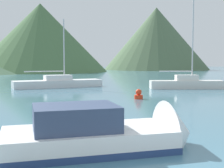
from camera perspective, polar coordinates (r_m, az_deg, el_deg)
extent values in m
cube|color=white|center=(9.49, -4.37, -10.13)|extent=(5.33, 3.12, 0.66)
cube|color=navy|center=(9.56, -4.36, -11.47)|extent=(5.36, 3.13, 0.20)
cone|color=white|center=(10.47, 11.91, -8.83)|extent=(1.26, 2.30, 2.18)
cube|color=#334260|center=(9.28, -6.69, -6.08)|extent=(2.70, 2.22, 0.73)
cube|color=white|center=(31.65, -9.85, 0.06)|extent=(8.96, 4.70, 0.72)
cube|color=white|center=(31.61, -9.86, 1.17)|extent=(2.94, 2.17, 0.50)
cylinder|color=#BCBCC1|center=(31.76, -8.77, 6.22)|extent=(0.12, 0.12, 6.08)
cylinder|color=#BCBCC1|center=(31.28, -12.22, 2.29)|extent=(3.77, 1.35, 0.10)
cube|color=white|center=(30.64, 13.47, -0.09)|extent=(7.04, 1.87, 0.77)
cube|color=white|center=(30.60, 13.49, 1.13)|extent=(2.15, 1.12, 0.54)
cylinder|color=#BCBCC1|center=(30.86, 14.60, 10.17)|extent=(0.12, 0.12, 10.25)
cylinder|color=#BCBCC1|center=(30.31, 11.60, 2.33)|extent=(3.13, 0.30, 0.10)
cylinder|color=red|center=(21.91, 4.88, -2.38)|extent=(0.60, 0.60, 0.27)
sphere|color=red|center=(21.87, 4.89, -1.48)|extent=(0.42, 0.42, 0.42)
cone|color=#476B42|center=(77.02, -12.93, 8.27)|extent=(31.76, 31.76, 16.15)
cone|color=#4C6647|center=(92.90, 8.08, 8.22)|extent=(30.49, 30.49, 17.98)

